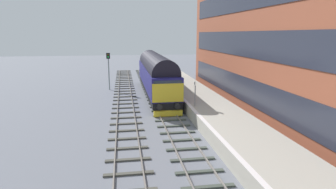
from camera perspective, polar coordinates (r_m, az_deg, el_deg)
ground_plane at (r=25.57m, az=-0.58°, el=-3.38°), size 140.00×140.00×0.00m
track_main at (r=25.56m, az=-0.58°, el=-3.26°), size 2.50×60.00×0.15m
track_adjacent_west at (r=25.30m, az=-8.51°, el=-3.56°), size 2.50×60.00×0.15m
station_platform at (r=26.20m, az=7.23°, el=-1.97°), size 4.00×44.00×1.01m
station_building at (r=24.93m, az=22.97°, el=8.76°), size 5.55×36.72×11.56m
diesel_locomotive at (r=31.82m, az=-2.44°, el=4.23°), size 2.74×17.53×4.68m
signal_post_near at (r=35.67m, az=-11.86°, el=5.42°), size 0.44×0.22×4.57m
platform_number_sign at (r=23.11m, az=5.46°, el=0.97°), size 0.10×0.44×2.10m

